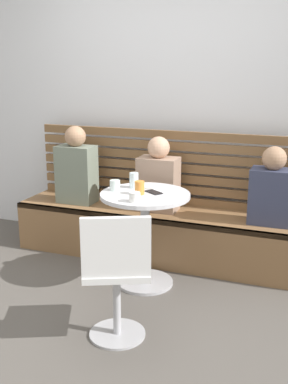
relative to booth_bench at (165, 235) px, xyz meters
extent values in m
plane|color=#514C47|center=(0.00, -1.20, -0.22)|extent=(8.00, 8.00, 0.00)
cube|color=silver|center=(0.00, 0.44, 1.23)|extent=(5.20, 0.10, 2.90)
cube|color=brown|center=(0.00, 0.00, 0.00)|extent=(2.70, 0.52, 0.44)
cube|color=brown|center=(0.00, -0.24, 0.20)|extent=(2.70, 0.04, 0.04)
cube|color=brown|center=(0.00, 0.24, 0.26)|extent=(2.65, 0.04, 0.07)
cube|color=brown|center=(0.00, 0.24, 0.36)|extent=(2.65, 0.04, 0.07)
cube|color=brown|center=(0.00, 0.24, 0.46)|extent=(2.65, 0.04, 0.07)
cube|color=brown|center=(0.00, 0.24, 0.56)|extent=(2.65, 0.04, 0.07)
cube|color=brown|center=(0.00, 0.24, 0.66)|extent=(2.65, 0.04, 0.07)
cube|color=brown|center=(0.00, 0.24, 0.75)|extent=(2.65, 0.04, 0.07)
cube|color=brown|center=(0.00, 0.24, 0.85)|extent=(2.65, 0.04, 0.07)
cylinder|color=#ADADB2|center=(0.01, -0.53, -0.21)|extent=(0.44, 0.44, 0.02)
cylinder|color=#ADADB2|center=(0.01, -0.53, 0.15)|extent=(0.07, 0.07, 0.69)
cylinder|color=silver|center=(0.01, -0.53, 0.50)|extent=(0.68, 0.68, 0.03)
cylinder|color=#ADADB2|center=(0.11, -1.28, -0.21)|extent=(0.36, 0.36, 0.02)
cylinder|color=#ADADB2|center=(0.11, -1.28, 0.00)|extent=(0.05, 0.05, 0.45)
cube|color=silver|center=(0.11, -1.28, 0.25)|extent=(0.53, 0.53, 0.04)
cube|color=silver|center=(0.18, -1.44, 0.45)|extent=(0.38, 0.20, 0.36)
cube|color=slate|center=(-0.85, -0.02, 0.48)|extent=(0.34, 0.22, 0.52)
sphere|color=#A37A5B|center=(-0.85, -0.02, 0.83)|extent=(0.19, 0.19, 0.19)
cube|color=#333851|center=(0.89, -0.01, 0.44)|extent=(0.34, 0.22, 0.44)
sphere|color=#A37A5B|center=(0.89, -0.01, 0.75)|extent=(0.19, 0.19, 0.19)
cube|color=#9E7F6B|center=(-0.07, 0.02, 0.45)|extent=(0.34, 0.22, 0.47)
sphere|color=tan|center=(-0.07, 0.02, 0.77)|extent=(0.19, 0.19, 0.19)
cylinder|color=white|center=(0.03, -0.77, 0.55)|extent=(0.08, 0.08, 0.07)
cylinder|color=silver|center=(-0.13, -0.41, 0.58)|extent=(0.07, 0.07, 0.12)
cylinder|color=orange|center=(-0.01, -0.57, 0.57)|extent=(0.07, 0.07, 0.10)
cylinder|color=silver|center=(-0.23, -0.54, 0.56)|extent=(0.08, 0.08, 0.08)
cylinder|color=white|center=(-0.01, -0.34, 0.52)|extent=(0.17, 0.17, 0.01)
cube|color=black|center=(0.07, -0.50, 0.52)|extent=(0.16, 0.14, 0.01)
camera|label=1|loc=(1.22, -3.72, 1.46)|focal=44.13mm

